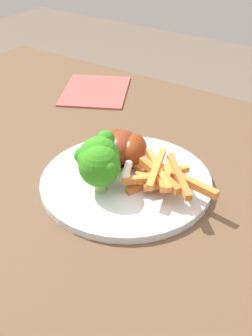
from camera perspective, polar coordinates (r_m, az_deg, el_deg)
name	(u,v)px	position (r m, az deg, el deg)	size (l,w,h in m)	color
dining_table	(90,225)	(0.78, -4.80, -7.46)	(1.10, 0.82, 0.76)	brown
dinner_plate	(126,182)	(0.68, 0.00, -1.80)	(0.27, 0.27, 0.01)	silver
broccoli_floret_front	(99,165)	(0.63, -3.51, 0.36)	(0.07, 0.07, 0.08)	#93B350
broccoli_floret_middle	(99,155)	(0.65, -3.55, 1.68)	(0.06, 0.07, 0.08)	#81B35A
carrot_fries_pile	(163,176)	(0.65, 4.92, -1.06)	(0.16, 0.11, 0.04)	orange
chicken_drumstick_near	(132,152)	(0.70, 0.84, 2.16)	(0.07, 0.12, 0.05)	#5C1C0A
chicken_drumstick_far	(115,145)	(0.72, -1.42, 3.00)	(0.06, 0.12, 0.04)	#551A09
chicken_drumstick_extra	(121,149)	(0.71, -0.64, 2.54)	(0.07, 0.12, 0.05)	#561C0F
napkin	(95,91)	(0.99, -4.03, 10.07)	(0.17, 0.14, 0.00)	#B74C47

